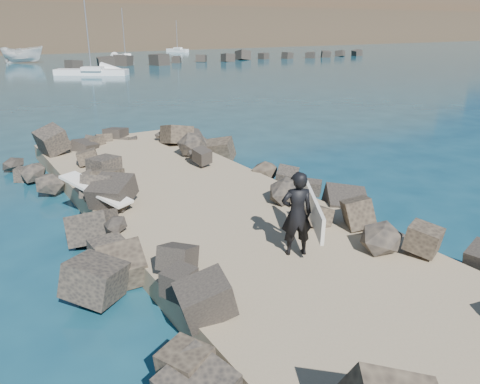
% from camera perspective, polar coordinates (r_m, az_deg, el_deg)
% --- Properties ---
extents(ground, '(800.00, 800.00, 0.00)m').
position_cam_1_polar(ground, '(13.35, -2.31, -4.84)').
color(ground, '#0F384C').
rests_on(ground, ground).
extents(jetty, '(6.00, 26.00, 0.60)m').
position_cam_1_polar(jetty, '(11.70, 2.64, -6.95)').
color(jetty, '#8C7759').
rests_on(jetty, ground).
extents(riprap_left, '(2.60, 22.00, 1.00)m').
position_cam_1_polar(riprap_left, '(10.81, -11.77, -8.56)').
color(riprap_left, black).
rests_on(riprap_left, ground).
extents(riprap_right, '(2.60, 22.00, 1.00)m').
position_cam_1_polar(riprap_right, '(13.67, 11.47, -2.34)').
color(riprap_right, black).
rests_on(riprap_right, ground).
extents(breakwater_secondary, '(52.00, 4.00, 1.20)m').
position_cam_1_polar(breakwater_secondary, '(77.47, -0.34, 16.12)').
color(breakwater_secondary, black).
rests_on(breakwater_secondary, ground).
extents(surfboard_resting, '(1.59, 2.37, 0.08)m').
position_cam_1_polar(surfboard_resting, '(13.89, -17.14, -0.12)').
color(surfboard_resting, white).
rests_on(surfboard_resting, riprap_left).
extents(boat_imported, '(6.74, 5.79, 2.52)m').
position_cam_1_polar(boat_imported, '(79.99, -24.99, 14.95)').
color(boat_imported, silver).
rests_on(boat_imported, ground).
extents(surfer_with_board, '(1.52, 2.15, 1.96)m').
position_cam_1_polar(surfer_with_board, '(10.52, 7.21, -2.54)').
color(surfer_with_board, black).
rests_on(surfer_with_board, jetty).
extents(sailboat_d, '(2.65, 6.88, 8.15)m').
position_cam_1_polar(sailboat_d, '(83.68, -13.77, 15.68)').
color(sailboat_d, white).
rests_on(sailboat_d, ground).
extents(sailboat_f, '(3.25, 5.20, 6.48)m').
position_cam_1_polar(sailboat_f, '(103.68, -7.62, 16.74)').
color(sailboat_f, white).
rests_on(sailboat_f, ground).
extents(sailboat_c, '(7.85, 6.37, 9.93)m').
position_cam_1_polar(sailboat_c, '(58.37, -17.64, 13.78)').
color(sailboat_c, white).
rests_on(sailboat_c, ground).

